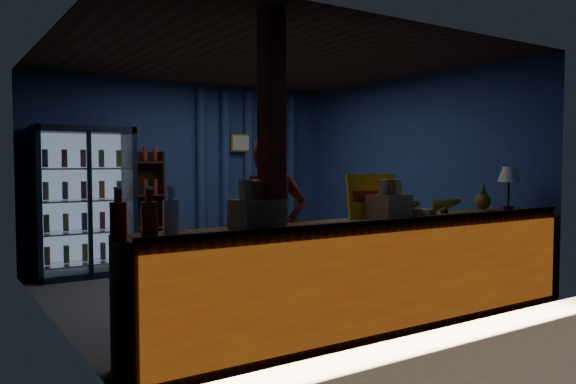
% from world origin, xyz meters
% --- Properties ---
extents(ground, '(4.60, 4.60, 0.00)m').
position_xyz_m(ground, '(0.00, 0.00, 0.00)').
color(ground, '#515154').
rests_on(ground, ground).
extents(room_walls, '(4.60, 4.60, 4.60)m').
position_xyz_m(room_walls, '(0.00, 0.00, 1.57)').
color(room_walls, navy).
rests_on(room_walls, ground).
extents(counter, '(4.40, 0.57, 0.99)m').
position_xyz_m(counter, '(0.00, -1.91, 0.48)').
color(counter, brown).
rests_on(counter, ground).
extents(support_post, '(0.16, 0.16, 2.60)m').
position_xyz_m(support_post, '(-1.05, -1.90, 1.30)').
color(support_post, maroon).
rests_on(support_post, ground).
extents(beverage_cooler, '(1.20, 0.62, 1.90)m').
position_xyz_m(beverage_cooler, '(-1.55, 1.92, 0.93)').
color(beverage_cooler, black).
rests_on(beverage_cooler, ground).
extents(bottle_shelf, '(0.50, 0.28, 1.60)m').
position_xyz_m(bottle_shelf, '(-0.70, 2.06, 0.79)').
color(bottle_shelf, '#361D11').
rests_on(bottle_shelf, ground).
extents(curtain_folds, '(1.74, 0.14, 2.50)m').
position_xyz_m(curtain_folds, '(1.00, 2.14, 1.30)').
color(curtain_folds, navy).
rests_on(curtain_folds, room_walls).
extents(framed_picture, '(0.36, 0.04, 0.28)m').
position_xyz_m(framed_picture, '(0.85, 2.10, 1.75)').
color(framed_picture, gold).
rests_on(framed_picture, room_walls).
extents(shopkeeper, '(0.67, 0.49, 1.68)m').
position_xyz_m(shopkeeper, '(-0.74, -1.42, 0.84)').
color(shopkeeper, maroon).
rests_on(shopkeeper, ground).
extents(green_chair, '(0.85, 0.86, 0.58)m').
position_xyz_m(green_chair, '(0.90, 1.37, 0.29)').
color(green_chair, '#5BB761').
rests_on(green_chair, ground).
extents(side_table, '(0.72, 0.61, 0.67)m').
position_xyz_m(side_table, '(0.69, 1.52, 0.28)').
color(side_table, '#361D11').
rests_on(side_table, ground).
extents(yellow_sign, '(0.50, 0.19, 0.39)m').
position_xyz_m(yellow_sign, '(0.13, -1.71, 1.15)').
color(yellow_sign, yellow).
rests_on(yellow_sign, counter).
extents(soda_bottles, '(0.46, 0.19, 0.34)m').
position_xyz_m(soda_bottles, '(-2.05, -1.98, 1.09)').
color(soda_bottles, red).
rests_on(soda_bottles, counter).
extents(snack_box_left, '(0.35, 0.30, 0.36)m').
position_xyz_m(snack_box_left, '(-1.17, -1.89, 1.08)').
color(snack_box_left, '#A07D4D').
rests_on(snack_box_left, counter).
extents(snack_box_centre, '(0.36, 0.31, 0.35)m').
position_xyz_m(snack_box_centre, '(0.18, -1.87, 1.07)').
color(snack_box_centre, '#A07D4D').
rests_on(snack_box_centre, counter).
extents(pastry_tray, '(0.45, 0.45, 0.07)m').
position_xyz_m(pastry_tray, '(0.48, -1.91, 0.98)').
color(pastry_tray, silver).
rests_on(pastry_tray, counter).
extents(banana_bunches, '(0.81, 0.31, 0.18)m').
position_xyz_m(banana_bunches, '(0.72, -1.85, 1.04)').
color(banana_bunches, gold).
rests_on(banana_bunches, counter).
extents(table_lamp, '(0.23, 0.23, 0.45)m').
position_xyz_m(table_lamp, '(1.94, -1.83, 1.30)').
color(table_lamp, black).
rests_on(table_lamp, counter).
extents(pineapple, '(0.17, 0.17, 0.29)m').
position_xyz_m(pineapple, '(1.63, -1.74, 1.07)').
color(pineapple, '#8B5C19').
rests_on(pineapple, counter).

